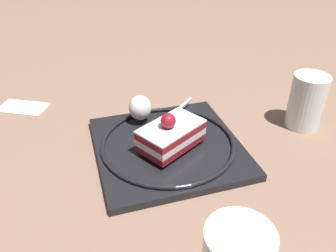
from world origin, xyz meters
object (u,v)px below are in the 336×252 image
Objects in this scene: drink_glass_near at (306,104)px; dessert_plate at (168,145)px; fork at (176,112)px; whipped_cream_dollop at (140,108)px; folded_napkin at (23,107)px; cake_slice at (171,135)px.

dessert_plate is at bearing 102.36° from drink_glass_near.
dessert_plate is 2.79× the size of fork.
whipped_cream_dollop is at bearing 30.66° from dessert_plate.
whipped_cream_dollop is at bearing -111.49° from folded_napkin.
drink_glass_near reaches higher than dessert_plate.
dessert_plate is 0.34m from folded_napkin.
fork reaches higher than folded_napkin.
whipped_cream_dollop is (0.09, 0.05, 0.00)m from cake_slice.
folded_napkin is at bearing 59.27° from dessert_plate.
whipped_cream_dollop is (0.08, 0.05, 0.03)m from dessert_plate.
drink_glass_near is (-0.03, -0.24, 0.02)m from fork.
dessert_plate reaches higher than folded_napkin.
dessert_plate is 2.36× the size of cake_slice.
dessert_plate is 0.03m from cake_slice.
drink_glass_near is at bearing -93.39° from whipped_cream_dollop.
fork is (0.10, -0.02, -0.02)m from cake_slice.
folded_napkin is (0.19, 0.30, -0.04)m from cake_slice.
fork is 1.03× the size of folded_napkin.
drink_glass_near is (0.06, -0.26, 0.04)m from dessert_plate.
whipped_cream_dollop is at bearing 100.34° from fork.
cake_slice reaches higher than folded_napkin.
folded_napkin is at bearing 78.28° from drink_glass_near.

